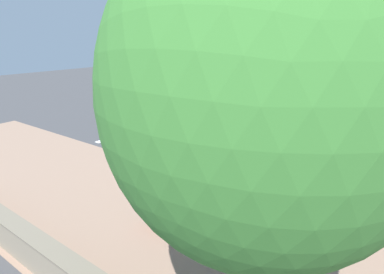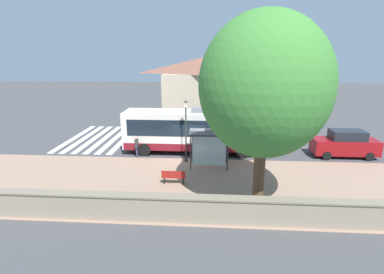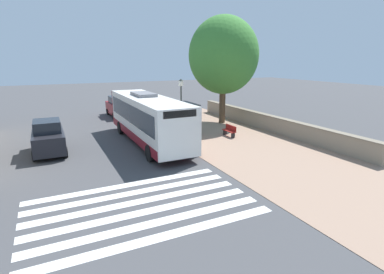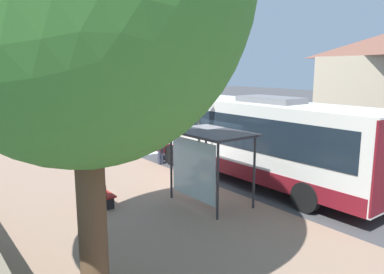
{
  "view_description": "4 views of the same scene",
  "coord_description": "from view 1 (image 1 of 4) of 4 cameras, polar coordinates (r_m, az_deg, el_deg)",
  "views": [
    {
      "loc": [
        -12.15,
        -6.45,
        7.23
      ],
      "look_at": [
        -0.33,
        1.91,
        2.4
      ],
      "focal_mm": 28.0,
      "sensor_mm": 36.0,
      "label": 1
    },
    {
      "loc": [
        -20.96,
        -1.75,
        7.65
      ],
      "look_at": [
        1.71,
        -0.2,
        1.23
      ],
      "focal_mm": 28.0,
      "sensor_mm": 36.0,
      "label": 2
    },
    {
      "loc": [
        8.04,
        19.42,
        5.8
      ],
      "look_at": [
        -0.36,
        2.25,
        0.83
      ],
      "focal_mm": 28.0,
      "sensor_mm": 36.0,
      "label": 3
    },
    {
      "loc": [
        -9.3,
        -10.88,
        4.54
      ],
      "look_at": [
        -0.81,
        0.19,
        1.98
      ],
      "focal_mm": 35.0,
      "sensor_mm": 36.0,
      "label": 4
    }
  ],
  "objects": [
    {
      "name": "ground_plane",
      "position": [
        15.54,
        6.57,
        -9.42
      ],
      "size": [
        120.0,
        120.0,
        0.0
      ],
      "primitive_type": "plane",
      "color": "#424244",
      "rests_on": "ground"
    },
    {
      "name": "sidewalk_plaza",
      "position": [
        12.34,
        -4.12,
        -17.43
      ],
      "size": [
        9.0,
        44.0,
        0.02
      ],
      "color": "#937560",
      "rests_on": "ground"
    },
    {
      "name": "crosswalk_stripes",
      "position": [
        23.94,
        -5.7,
        0.77
      ],
      "size": [
        9.0,
        5.25,
        0.01
      ],
      "color": "silver",
      "rests_on": "ground"
    },
    {
      "name": "background_building",
      "position": [
        27.87,
        28.21,
        9.53
      ],
      "size": [
        6.91,
        14.37,
        7.67
      ],
      "color": "#C6B293",
      "rests_on": "ground"
    },
    {
      "name": "bus",
      "position": [
        16.01,
        11.61,
        -1.75
      ],
      "size": [
        2.72,
        11.28,
        3.49
      ],
      "color": "silver",
      "rests_on": "ground"
    },
    {
      "name": "bus_shelter",
      "position": [
        12.76,
        9.83,
        -5.64
      ],
      "size": [
        1.87,
        2.76,
        2.49
      ],
      "color": "#2D2D33",
      "rests_on": "ground"
    },
    {
      "name": "pedestrian",
      "position": [
        17.21,
        -4.45,
        -3.02
      ],
      "size": [
        0.34,
        0.22,
        1.63
      ],
      "color": "#2D3347",
      "rests_on": "ground"
    },
    {
      "name": "bench",
      "position": [
        12.38,
        -5.86,
        -14.79
      ],
      "size": [
        0.4,
        1.42,
        0.88
      ],
      "color": "maroon",
      "rests_on": "ground"
    },
    {
      "name": "street_lamp_near",
      "position": [
        14.07,
        5.55,
        -0.64
      ],
      "size": [
        0.28,
        0.28,
        4.48
      ],
      "color": "#2D332D",
      "rests_on": "ground"
    },
    {
      "name": "shade_tree",
      "position": [
        6.06,
        12.81,
        7.55
      ],
      "size": [
        6.24,
        6.24,
        9.59
      ],
      "color": "brown",
      "rests_on": "ground"
    },
    {
      "name": "parked_car_far_lane",
      "position": [
        21.97,
        19.1,
        0.97
      ],
      "size": [
        1.93,
        3.95,
        2.12
      ],
      "color": "black",
      "rests_on": "ground"
    }
  ]
}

